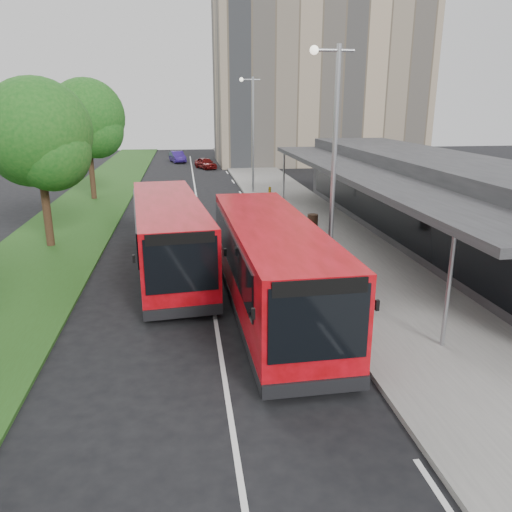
{
  "coord_description": "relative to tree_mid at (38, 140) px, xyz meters",
  "views": [
    {
      "loc": [
        -0.75,
        -14.27,
        6.35
      ],
      "look_at": [
        1.49,
        1.42,
        1.5
      ],
      "focal_mm": 35.0,
      "sensor_mm": 36.0,
      "label": 1
    }
  ],
  "objects": [
    {
      "name": "ground",
      "position": [
        7.01,
        -9.05,
        -4.85
      ],
      "size": [
        120.0,
        120.0,
        0.0
      ],
      "primitive_type": "plane",
      "color": "black",
      "rests_on": "ground"
    },
    {
      "name": "pavement",
      "position": [
        13.01,
        10.95,
        -4.77
      ],
      "size": [
        5.0,
        80.0,
        0.15
      ],
      "primitive_type": "cube",
      "color": "slate",
      "rests_on": "ground"
    },
    {
      "name": "grass_verge",
      "position": [
        0.01,
        10.95,
        -4.8
      ],
      "size": [
        5.0,
        80.0,
        0.1
      ],
      "primitive_type": "cube",
      "color": "#254917",
      "rests_on": "ground"
    },
    {
      "name": "lane_centre_line",
      "position": [
        7.01,
        5.95,
        -4.84
      ],
      "size": [
        0.12,
        70.0,
        0.01
      ],
      "primitive_type": "cube",
      "color": "silver",
      "rests_on": "ground"
    },
    {
      "name": "kerb_dashes",
      "position": [
        10.31,
        9.95,
        -4.84
      ],
      "size": [
        0.12,
        56.0,
        0.01
      ],
      "color": "silver",
      "rests_on": "ground"
    },
    {
      "name": "office_block",
      "position": [
        21.01,
        32.95,
        4.15
      ],
      "size": [
        22.0,
        12.0,
        18.0
      ],
      "primitive_type": "cube",
      "color": "tan",
      "rests_on": "ground"
    },
    {
      "name": "station_building",
      "position": [
        17.87,
        -1.05,
        -2.81
      ],
      "size": [
        7.7,
        26.0,
        4.0
      ],
      "color": "#29292C",
      "rests_on": "ground"
    },
    {
      "name": "tree_mid",
      "position": [
        0.0,
        0.0,
        0.0
      ],
      "size": [
        4.67,
        4.67,
        7.51
      ],
      "color": "#332014",
      "rests_on": "ground"
    },
    {
      "name": "tree_far",
      "position": [
        -0.0,
        12.0,
        0.33
      ],
      "size": [
        4.99,
        4.99,
        8.02
      ],
      "color": "#332014",
      "rests_on": "ground"
    },
    {
      "name": "lamp_post_near",
      "position": [
        11.13,
        -7.05,
        -0.13
      ],
      "size": [
        1.44,
        0.28,
        8.0
      ],
      "color": "#92959A",
      "rests_on": "pavement"
    },
    {
      "name": "lamp_post_far",
      "position": [
        11.13,
        12.95,
        -0.13
      ],
      "size": [
        1.44,
        0.28,
        8.0
      ],
      "color": "#92959A",
      "rests_on": "pavement"
    },
    {
      "name": "bus_main",
      "position": [
        8.8,
        -8.85,
        -3.34
      ],
      "size": [
        2.93,
        10.44,
        2.93
      ],
      "rotation": [
        0.0,
        0.0,
        0.03
      ],
      "color": "red",
      "rests_on": "ground"
    },
    {
      "name": "bus_second",
      "position": [
        5.57,
        -4.41,
        -3.39
      ],
      "size": [
        3.53,
        10.27,
        2.85
      ],
      "rotation": [
        0.0,
        0.0,
        0.1
      ],
      "color": "red",
      "rests_on": "ground"
    },
    {
      "name": "litter_bin",
      "position": [
        12.47,
        0.25,
        -4.22
      ],
      "size": [
        0.58,
        0.58,
        0.95
      ],
      "primitive_type": "cylinder",
      "rotation": [
        0.0,
        0.0,
        -0.1
      ],
      "color": "#322014",
      "rests_on": "pavement"
    },
    {
      "name": "bollard",
      "position": [
        11.68,
        8.36,
        -4.17
      ],
      "size": [
        0.18,
        0.18,
        1.05
      ],
      "primitive_type": "cylinder",
      "rotation": [
        0.0,
        0.0,
        0.1
      ],
      "color": "#E9AF0C",
      "rests_on": "pavement"
    },
    {
      "name": "car_near",
      "position": [
        8.41,
        28.15,
        -4.29
      ],
      "size": [
        2.44,
        3.53,
        1.12
      ],
      "primitive_type": "imported",
      "rotation": [
        0.0,
        0.0,
        0.38
      ],
      "color": "#5B0D0D",
      "rests_on": "ground"
    },
    {
      "name": "car_far",
      "position": [
        5.53,
        34.47,
        -4.23
      ],
      "size": [
        2.05,
        3.93,
        1.23
      ],
      "primitive_type": "imported",
      "rotation": [
        0.0,
        0.0,
        0.21
      ],
      "color": "navy",
      "rests_on": "ground"
    }
  ]
}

